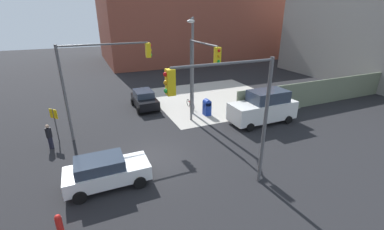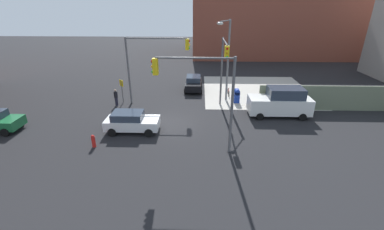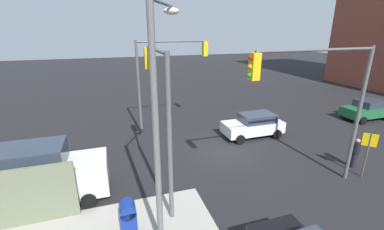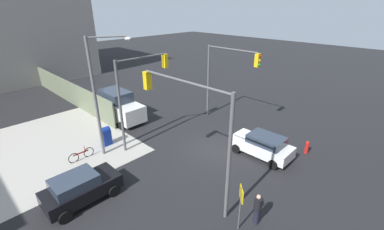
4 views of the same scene
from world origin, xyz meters
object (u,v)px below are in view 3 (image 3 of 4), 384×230
at_px(fire_hydrant, 260,116).
at_px(hatchback_white, 254,125).
at_px(street_lamp_corner, 159,114).
at_px(traffic_signal_nw_corner, 322,91).
at_px(van_white_delivery, 38,175).
at_px(coupe_green, 368,109).
at_px(mailbox_blue, 128,218).
at_px(traffic_signal_ne_corner, 159,97).
at_px(traffic_signal_se_corner, 166,68).
at_px(pedestrian_crossing, 355,153).

height_order(fire_hydrant, hatchback_white, hatchback_white).
bearing_deg(street_lamp_corner, traffic_signal_nw_corner, -172.31).
bearing_deg(van_white_delivery, traffic_signal_nw_corner, 167.10).
height_order(coupe_green, hatchback_white, same).
distance_m(traffic_signal_nw_corner, mailbox_blue, 9.24).
height_order(traffic_signal_ne_corner, hatchback_white, traffic_signal_ne_corner).
bearing_deg(traffic_signal_nw_corner, van_white_delivery, -12.90).
xyz_separation_m(traffic_signal_se_corner, pedestrian_crossing, (-8.36, 8.30, -3.73)).
xyz_separation_m(traffic_signal_ne_corner, hatchback_white, (-7.40, -4.55, -3.72)).
bearing_deg(pedestrian_crossing, hatchback_white, -56.78).
xyz_separation_m(fire_hydrant, hatchback_white, (2.10, 2.50, 0.36)).
bearing_deg(van_white_delivery, pedestrian_crossing, 172.61).
bearing_deg(mailbox_blue, van_white_delivery, -43.02).
height_order(fire_hydrant, pedestrian_crossing, pedestrian_crossing).
xyz_separation_m(traffic_signal_ne_corner, van_white_delivery, (5.13, -1.06, -3.28)).
height_order(van_white_delivery, pedestrian_crossing, van_white_delivery).
relative_size(street_lamp_corner, van_white_delivery, 1.48).
xyz_separation_m(traffic_signal_nw_corner, traffic_signal_ne_corner, (6.66, -1.64, -0.10)).
bearing_deg(van_white_delivery, hatchback_white, -164.41).
height_order(mailbox_blue, fire_hydrant, mailbox_blue).
relative_size(fire_hydrant, van_white_delivery, 0.17).
distance_m(traffic_signal_nw_corner, traffic_signal_ne_corner, 6.86).
xyz_separation_m(traffic_signal_nw_corner, van_white_delivery, (11.79, -2.70, -3.39)).
bearing_deg(van_white_delivery, traffic_signal_ne_corner, 168.34).
height_order(traffic_signal_ne_corner, coupe_green, traffic_signal_ne_corner).
bearing_deg(street_lamp_corner, van_white_delivery, -38.61).
relative_size(traffic_signal_nw_corner, mailbox_blue, 4.55).
bearing_deg(fire_hydrant, street_lamp_corner, 43.95).
relative_size(fire_hydrant, hatchback_white, 0.23).
distance_m(traffic_signal_nw_corner, coupe_green, 13.88).
relative_size(mailbox_blue, hatchback_white, 0.34).
relative_size(hatchback_white, pedestrian_crossing, 2.46).
bearing_deg(fire_hydrant, mailbox_blue, 39.40).
height_order(street_lamp_corner, mailbox_blue, street_lamp_corner).
xyz_separation_m(traffic_signal_se_corner, hatchback_white, (-5.46, 2.80, -3.77)).
bearing_deg(fire_hydrant, traffic_signal_ne_corner, 36.61).
height_order(traffic_signal_se_corner, fire_hydrant, traffic_signal_se_corner).
xyz_separation_m(coupe_green, van_white_delivery, (23.46, 3.75, 0.44)).
bearing_deg(coupe_green, fire_hydrant, -14.28).
distance_m(fire_hydrant, hatchback_white, 3.29).
height_order(traffic_signal_se_corner, van_white_delivery, traffic_signal_se_corner).
xyz_separation_m(fire_hydrant, pedestrian_crossing, (-0.80, 8.00, 0.39)).
distance_m(traffic_signal_ne_corner, van_white_delivery, 6.18).
xyz_separation_m(traffic_signal_se_corner, van_white_delivery, (7.07, 6.30, -3.33)).
xyz_separation_m(van_white_delivery, pedestrian_crossing, (-15.43, 2.00, -0.40)).
bearing_deg(mailbox_blue, pedestrian_crossing, -174.29).
relative_size(street_lamp_corner, coupe_green, 1.97).
xyz_separation_m(traffic_signal_ne_corner, mailbox_blue, (1.70, 2.14, -3.80)).
distance_m(traffic_signal_nw_corner, street_lamp_corner, 7.26).
bearing_deg(traffic_signal_nw_corner, fire_hydrant, -108.10).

